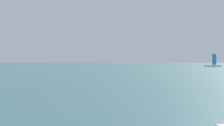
% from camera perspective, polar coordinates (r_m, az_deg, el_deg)
% --- Properties ---
extents(small_sailboat, '(7.90, 8.48, 8.44)m').
position_cam_1_polar(small_sailboat, '(193.57, 17.72, -0.42)').
color(small_sailboat, white).
rests_on(small_sailboat, ground_plane).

